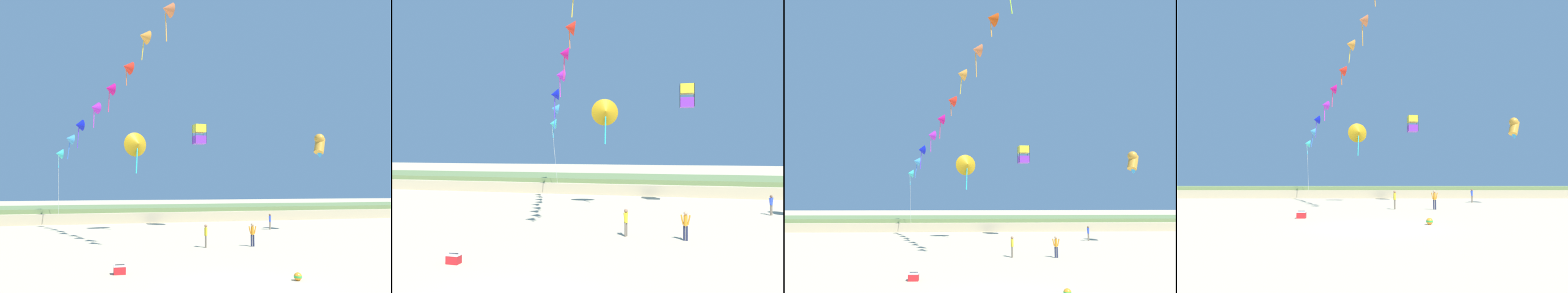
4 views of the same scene
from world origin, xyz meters
TOP-DOWN VIEW (x-y plane):
  - ground_plane at (0.00, 0.00)m, footprint 240.00×240.00m
  - dune_ridge at (0.00, 38.80)m, footprint 120.00×13.21m
  - person_near_left at (11.18, 21.93)m, footprint 0.41×0.45m
  - person_near_right at (1.74, 11.76)m, footprint 0.22×0.55m
  - person_mid_center at (5.07, 11.47)m, footprint 0.57×0.22m
  - kite_banner_string at (-3.47, 17.61)m, footprint 12.86×29.00m
  - large_kite_low_lead at (15.07, 18.91)m, footprint 1.70×1.64m
  - large_kite_mid_trail at (4.97, 25.57)m, footprint 1.30×1.30m
  - large_kite_high_solo at (-1.84, 23.05)m, footprint 2.47×1.55m
  - beach_cooler at (-4.65, 4.32)m, footprint 0.58×0.41m
  - beach_ball at (2.93, 0.98)m, footprint 0.36×0.36m

SIDE VIEW (x-z plane):
  - ground_plane at x=0.00m, z-range 0.00..0.00m
  - beach_ball at x=2.93m, z-range 0.00..0.36m
  - beach_cooler at x=-4.65m, z-range -0.02..0.45m
  - dune_ridge at x=0.00m, z-range 0.00..1.66m
  - person_near_left at x=11.18m, z-range 0.12..1.65m
  - person_near_right at x=1.74m, z-range 0.12..1.70m
  - person_mid_center at x=5.07m, z-range 0.13..1.74m
  - large_kite_low_lead at x=15.07m, z-range 7.00..9.34m
  - large_kite_high_solo at x=-1.84m, z-range 6.24..10.20m
  - large_kite_mid_trail at x=4.97m, z-range 8.68..10.72m
  - kite_banner_string at x=-3.47m, z-range 3.36..25.16m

